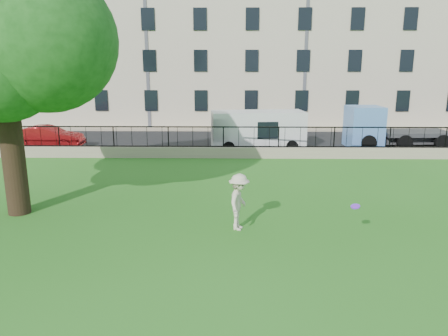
{
  "coord_description": "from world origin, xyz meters",
  "views": [
    {
      "loc": [
        0.46,
        -11.4,
        5.14
      ],
      "look_at": [
        0.19,
        3.5,
        1.49
      ],
      "focal_mm": 35.0,
      "sensor_mm": 36.0,
      "label": 1
    }
  ],
  "objects_px": {
    "frisbee": "(355,206)",
    "white_van": "(258,130)",
    "man": "(239,202)",
    "red_sedan": "(48,137)",
    "blue_truck": "(396,127)"
  },
  "relations": [
    {
      "from": "man",
      "to": "blue_truck",
      "type": "distance_m",
      "value": 17.02
    },
    {
      "from": "white_van",
      "to": "man",
      "type": "bearing_deg",
      "value": -102.4
    },
    {
      "from": "man",
      "to": "white_van",
      "type": "relative_size",
      "value": 0.33
    },
    {
      "from": "frisbee",
      "to": "white_van",
      "type": "height_order",
      "value": "white_van"
    },
    {
      "from": "man",
      "to": "frisbee",
      "type": "distance_m",
      "value": 3.46
    },
    {
      "from": "man",
      "to": "red_sedan",
      "type": "height_order",
      "value": "man"
    },
    {
      "from": "red_sedan",
      "to": "white_van",
      "type": "xyz_separation_m",
      "value": [
        12.66,
        0.0,
        0.45
      ]
    },
    {
      "from": "frisbee",
      "to": "white_van",
      "type": "bearing_deg",
      "value": 98.19
    },
    {
      "from": "frisbee",
      "to": "white_van",
      "type": "distance_m",
      "value": 14.03
    },
    {
      "from": "man",
      "to": "frisbee",
      "type": "xyz_separation_m",
      "value": [
        3.31,
        -1.0,
        0.22
      ]
    },
    {
      "from": "blue_truck",
      "to": "frisbee",
      "type": "bearing_deg",
      "value": -116.57
    },
    {
      "from": "red_sedan",
      "to": "blue_truck",
      "type": "relative_size",
      "value": 0.7
    },
    {
      "from": "frisbee",
      "to": "man",
      "type": "bearing_deg",
      "value": 163.19
    },
    {
      "from": "red_sedan",
      "to": "blue_truck",
      "type": "bearing_deg",
      "value": -88.75
    },
    {
      "from": "red_sedan",
      "to": "white_van",
      "type": "distance_m",
      "value": 12.66
    }
  ]
}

